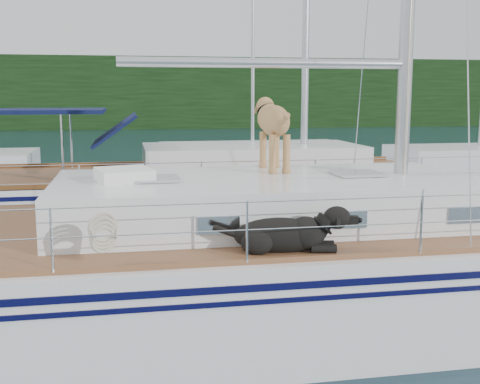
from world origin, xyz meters
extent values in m
plane|color=black|center=(0.00, 0.00, 0.00)|extent=(120.00, 120.00, 0.00)
cube|color=black|center=(0.00, 45.00, 3.00)|extent=(90.00, 3.00, 6.00)
cube|color=#595147|center=(0.00, 46.20, 0.60)|extent=(92.00, 1.00, 1.20)
cube|color=white|center=(0.00, 0.00, 0.50)|extent=(12.00, 3.80, 1.40)
cube|color=brown|center=(0.00, 0.00, 1.23)|extent=(11.52, 3.50, 0.06)
cube|color=white|center=(0.80, 0.00, 1.54)|extent=(5.20, 2.50, 0.55)
cylinder|color=silver|center=(0.80, 0.00, 3.21)|extent=(3.60, 0.12, 0.12)
cylinder|color=silver|center=(0.00, -1.75, 1.82)|extent=(10.56, 0.01, 0.01)
cylinder|color=silver|center=(0.00, 1.75, 1.82)|extent=(10.56, 0.01, 0.01)
cube|color=#1C40B3|center=(-0.59, 1.36, 1.28)|extent=(0.75, 0.69, 0.05)
cube|color=silver|center=(-0.95, -0.07, 1.89)|extent=(0.73, 0.66, 0.16)
torus|color=beige|center=(-1.15, -1.68, 1.62)|extent=(0.38, 0.25, 0.37)
cube|color=white|center=(0.66, 5.89, 0.45)|extent=(11.00, 3.50, 1.30)
cube|color=brown|center=(0.66, 5.89, 1.10)|extent=(10.56, 3.29, 0.06)
cube|color=white|center=(1.86, 5.89, 1.45)|extent=(4.80, 2.30, 0.55)
cube|color=#0D1638|center=(-2.54, 5.89, 2.50)|extent=(2.40, 2.30, 0.08)
cube|color=white|center=(4.00, 16.00, 0.40)|extent=(7.20, 3.00, 1.10)
cylinder|color=silver|center=(4.00, 16.00, 6.00)|extent=(0.14, 0.14, 11.00)
cube|color=white|center=(12.00, 13.00, 0.40)|extent=(6.40, 3.00, 1.10)
camera|label=1|loc=(-0.91, -7.25, 2.82)|focal=45.00mm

